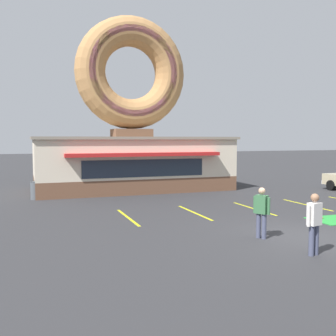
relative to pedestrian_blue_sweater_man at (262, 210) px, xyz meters
name	(u,v)px	position (x,y,z in m)	size (l,w,h in m)	color
ground_plane	(299,236)	(1.37, -0.18, -0.92)	(160.00, 160.00, 0.00)	#2D2D30
donut_shop_building	(132,131)	(-0.72, 13.76, 2.82)	(12.30, 6.75, 10.96)	brown
mini_donut_near_right	(322,218)	(4.04, 1.81, -0.88)	(0.13, 0.13, 0.04)	brown
pedestrian_blue_sweater_man	(262,210)	(0.00, 0.00, 0.00)	(0.39, 0.54, 1.67)	#474C66
pedestrian_hooded_kid	(314,221)	(0.33, -2.09, 0.04)	(0.58, 0.32, 1.73)	#474C66
trash_bin	(36,190)	(-6.68, 11.20, -0.42)	(0.57, 0.57, 0.97)	#51565B
parking_stripe_far_left	(128,217)	(-3.24, 4.82, -0.92)	(0.12, 3.60, 0.01)	yellow
parking_stripe_left	(194,213)	(-0.24, 4.82, -0.92)	(0.12, 3.60, 0.01)	yellow
parking_stripe_mid_left	(254,209)	(2.76, 4.82, -0.92)	(0.12, 3.60, 0.01)	yellow
parking_stripe_centre	(307,205)	(5.76, 4.82, -0.92)	(0.12, 3.60, 0.01)	yellow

